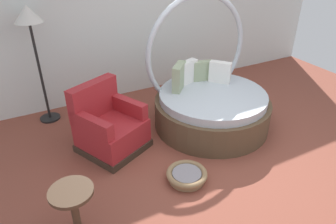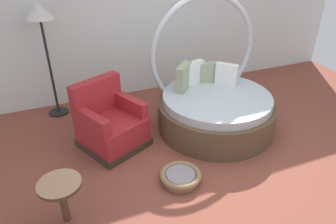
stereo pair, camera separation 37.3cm
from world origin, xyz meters
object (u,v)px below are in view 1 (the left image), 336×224
object	(u,v)px
round_daybed	(209,101)
red_armchair	(109,127)
side_table	(72,197)
pet_basket	(187,175)
floor_lamp	(30,26)

from	to	relation	value
round_daybed	red_armchair	world-z (taller)	round_daybed
red_armchair	side_table	size ratio (longest dim) A/B	2.04
round_daybed	side_table	distance (m)	2.61
red_armchair	pet_basket	size ratio (longest dim) A/B	2.08
red_armchair	pet_basket	world-z (taller)	red_armchair
side_table	floor_lamp	distance (m)	2.66
round_daybed	floor_lamp	xyz separation A→B (m)	(-2.24, 1.33, 1.14)
round_daybed	floor_lamp	distance (m)	2.84
red_armchair	floor_lamp	xyz separation A→B (m)	(-0.63, 1.23, 1.20)
side_table	floor_lamp	xyz separation A→B (m)	(0.13, 2.41, 1.11)
red_armchair	side_table	world-z (taller)	red_armchair
round_daybed	pet_basket	world-z (taller)	round_daybed
pet_basket	side_table	size ratio (longest dim) A/B	0.98
red_armchair	pet_basket	distance (m)	1.28
red_armchair	floor_lamp	size ratio (longest dim) A/B	0.58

